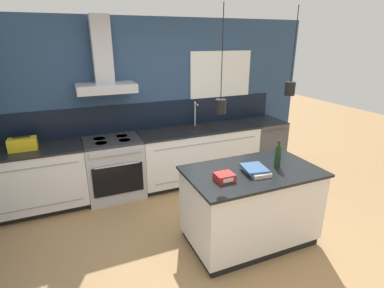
{
  "coord_description": "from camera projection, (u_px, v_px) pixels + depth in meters",
  "views": [
    {
      "loc": [
        -1.22,
        -2.56,
        2.29
      ],
      "look_at": [
        0.16,
        0.68,
        1.05
      ],
      "focal_mm": 28.0,
      "sensor_mm": 36.0,
      "label": 1
    }
  ],
  "objects": [
    {
      "name": "wall_back",
      "position": [
        148.0,
        102.0,
        4.7
      ],
      "size": [
        5.6,
        2.16,
        2.6
      ],
      "color": "navy",
      "rests_on": "ground_plane"
    },
    {
      "name": "bottle_on_island",
      "position": [
        278.0,
        156.0,
        3.36
      ],
      "size": [
        0.07,
        0.07,
        0.32
      ],
      "color": "#193319",
      "rests_on": "kitchen_island"
    },
    {
      "name": "counter_run_sink",
      "position": [
        199.0,
        154.0,
        5.01
      ],
      "size": [
        1.99,
        0.64,
        1.32
      ],
      "color": "black",
      "rests_on": "ground_plane"
    },
    {
      "name": "yellow_toolbox",
      "position": [
        23.0,
        144.0,
        3.9
      ],
      "size": [
        0.34,
        0.18,
        0.19
      ],
      "color": "gold",
      "rests_on": "counter_run_left"
    },
    {
      "name": "ground_plane",
      "position": [
        202.0,
        250.0,
        3.43
      ],
      "size": [
        16.0,
        16.0,
        0.0
      ],
      "primitive_type": "plane",
      "color": "#A87F51",
      "rests_on": "ground"
    },
    {
      "name": "kitchen_island",
      "position": [
        250.0,
        206.0,
        3.47
      ],
      "size": [
        1.49,
        0.89,
        0.91
      ],
      "color": "black",
      "rests_on": "ground_plane"
    },
    {
      "name": "red_supply_box",
      "position": [
        224.0,
        177.0,
        3.07
      ],
      "size": [
        0.19,
        0.17,
        0.08
      ],
      "color": "red",
      "rests_on": "kitchen_island"
    },
    {
      "name": "book_stack",
      "position": [
        256.0,
        170.0,
        3.25
      ],
      "size": [
        0.28,
        0.34,
        0.06
      ],
      "color": "beige",
      "rests_on": "kitchen_island"
    },
    {
      "name": "dishwasher",
      "position": [
        263.0,
        145.0,
        5.48
      ],
      "size": [
        0.59,
        0.65,
        0.91
      ],
      "color": "#4C4C51",
      "rests_on": "ground_plane"
    },
    {
      "name": "oven_range",
      "position": [
        115.0,
        168.0,
        4.49
      ],
      "size": [
        0.82,
        0.66,
        0.91
      ],
      "color": "#B5B5BA",
      "rests_on": "ground_plane"
    },
    {
      "name": "counter_run_left",
      "position": [
        37.0,
        180.0,
        4.11
      ],
      "size": [
        1.29,
        0.64,
        0.91
      ],
      "color": "black",
      "rests_on": "ground_plane"
    }
  ]
}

